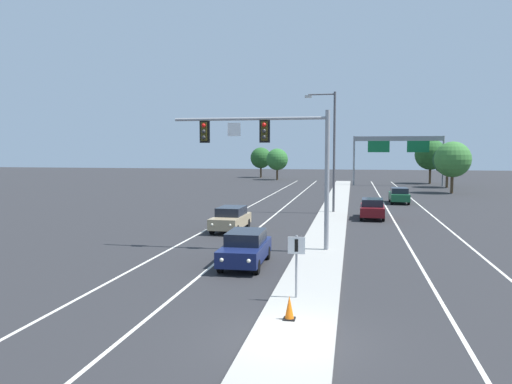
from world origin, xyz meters
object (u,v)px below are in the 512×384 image
object	(u,v)px
median_sign_post	(296,257)
car_oncoming_tan	(231,219)
tree_far_right_b	(448,160)
tree_far_right_a	(431,155)
traffic_cone_median_nose	(289,308)
street_lamp_median	(332,145)
car_receding_green	(399,195)
highway_sign_gantry	(398,145)
car_oncoming_navy	(245,248)
tree_far_left_c	(261,158)
tree_far_right_c	(453,159)
overhead_signal_mast	(276,149)
car_receding_darkred	(372,208)
tree_far_left_b	(277,159)

from	to	relation	value
median_sign_post	car_oncoming_tan	world-z (taller)	median_sign_post
tree_far_right_b	tree_far_right_a	size ratio (longest dim) A/B	0.85
median_sign_post	traffic_cone_median_nose	world-z (taller)	median_sign_post
street_lamp_median	tree_far_right_b	bearing A→B (deg)	65.66
traffic_cone_median_nose	tree_far_right_b	bearing A→B (deg)	76.07
median_sign_post	tree_far_right_b	distance (m)	60.54
car_receding_green	highway_sign_gantry	xyz separation A→B (m)	(2.01, 26.18, 5.34)
traffic_cone_median_nose	car_oncoming_tan	bearing A→B (deg)	109.50
car_receding_green	tree_far_right_a	world-z (taller)	tree_far_right_a
car_oncoming_navy	tree_far_right_b	distance (m)	56.50
car_oncoming_tan	car_receding_green	size ratio (longest dim) A/B	1.01
car_oncoming_navy	median_sign_post	bearing A→B (deg)	-60.29
highway_sign_gantry	tree_far_left_c	size ratio (longest dim) A/B	2.24
tree_far_right_c	overhead_signal_mast	bearing A→B (deg)	-112.08
car_oncoming_navy	highway_sign_gantry	world-z (taller)	highway_sign_gantry
car_receding_green	tree_far_right_a	distance (m)	33.29
street_lamp_median	car_receding_darkred	distance (m)	6.54
tree_far_right_a	median_sign_post	bearing A→B (deg)	-101.82
median_sign_post	tree_far_left_c	size ratio (longest dim) A/B	0.37
car_receding_darkred	car_receding_green	xyz separation A→B (m)	(3.08, 12.31, 0.00)
traffic_cone_median_nose	tree_far_right_a	size ratio (longest dim) A/B	0.10
car_receding_darkred	tree_far_left_b	xyz separation A→B (m)	(-15.05, 50.28, 2.89)
car_oncoming_navy	car_oncoming_tan	size ratio (longest dim) A/B	1.00
overhead_signal_mast	car_receding_darkred	size ratio (longest dim) A/B	1.84
car_oncoming_tan	tree_far_left_c	size ratio (longest dim) A/B	0.76
car_oncoming_tan	tree_far_left_b	distance (m)	58.52
car_receding_darkred	car_receding_green	bearing A→B (deg)	75.95
car_oncoming_tan	car_receding_green	world-z (taller)	same
car_receding_green	tree_far_left_c	bearing A→B (deg)	116.41
tree_far_right_a	tree_far_left_c	size ratio (longest dim) A/B	1.21
highway_sign_gantry	tree_far_right_a	distance (m)	8.31
car_oncoming_navy	highway_sign_gantry	size ratio (longest dim) A/B	0.34
tree_far_right_b	tree_far_right_c	size ratio (longest dim) A/B	0.94
street_lamp_median	car_receding_green	xyz separation A→B (m)	(6.39, 9.64, -4.97)
median_sign_post	car_receding_darkred	size ratio (longest dim) A/B	0.49
median_sign_post	street_lamp_median	distance (m)	25.63
car_receding_darkred	tree_far_right_c	bearing A→B (deg)	67.78
overhead_signal_mast	median_sign_post	size ratio (longest dim) A/B	3.77
overhead_signal_mast	car_oncoming_navy	distance (m)	5.93
car_oncoming_navy	tree_far_right_b	world-z (taller)	tree_far_right_b
median_sign_post	tree_far_right_a	size ratio (longest dim) A/B	0.31
street_lamp_median	car_receding_green	world-z (taller)	street_lamp_median
tree_far_right_a	tree_far_left_c	bearing A→B (deg)	156.45
overhead_signal_mast	car_receding_darkred	world-z (taller)	overhead_signal_mast
tree_far_right_b	tree_far_left_b	distance (m)	30.39
tree_far_right_a	overhead_signal_mast	bearing A→B (deg)	-105.48
car_oncoming_tan	street_lamp_median	bearing A→B (deg)	60.09
street_lamp_median	traffic_cone_median_nose	size ratio (longest dim) A/B	13.51
overhead_signal_mast	traffic_cone_median_nose	bearing A→B (deg)	-79.07
car_receding_green	highway_sign_gantry	world-z (taller)	highway_sign_gantry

